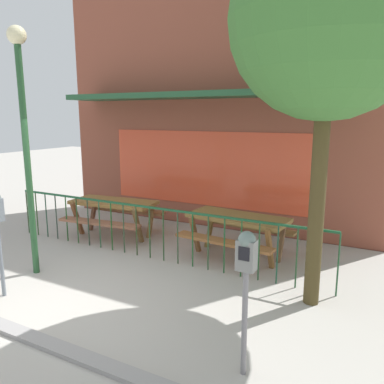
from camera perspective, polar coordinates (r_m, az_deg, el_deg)
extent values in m
plane|color=#AEA9A0|center=(5.79, -17.50, -15.45)|extent=(40.00, 40.00, 0.00)
cube|color=#512921|center=(9.30, 2.84, -4.62)|extent=(7.65, 0.54, 0.01)
cube|color=brown|center=(8.95, 3.03, 14.11)|extent=(7.65, 0.50, 5.98)
cube|color=#E54C2D|center=(8.79, 2.20, 3.45)|extent=(4.97, 0.02, 1.70)
cube|color=#255433|center=(8.28, 0.78, 14.20)|extent=(6.50, 0.99, 0.12)
cube|color=#194E2D|center=(6.87, -6.39, -2.26)|extent=(6.42, 0.04, 0.04)
cylinder|color=#2D4629|center=(9.14, -23.21, -2.76)|extent=(0.02, 0.02, 0.95)
cylinder|color=#294C21|center=(8.92, -22.03, -3.00)|extent=(0.02, 0.02, 0.95)
cylinder|color=#214731|center=(8.70, -20.79, -3.25)|extent=(0.02, 0.02, 0.95)
cylinder|color=#2A3D32|center=(8.49, -19.48, -3.52)|extent=(0.02, 0.02, 0.95)
cylinder|color=#1D4C1E|center=(8.28, -18.10, -3.79)|extent=(0.02, 0.02, 0.95)
cylinder|color=#254A23|center=(8.08, -16.66, -4.08)|extent=(0.02, 0.02, 0.95)
cylinder|color=#263D2B|center=(7.88, -15.14, -4.38)|extent=(0.02, 0.02, 0.95)
cylinder|color=#275031|center=(7.69, -13.54, -4.69)|extent=(0.02, 0.02, 0.95)
cylinder|color=#1C4F1F|center=(7.50, -11.86, -5.01)|extent=(0.02, 0.02, 0.95)
cylinder|color=#28422A|center=(7.33, -10.10, -5.35)|extent=(0.02, 0.02, 0.95)
cylinder|color=#2D4120|center=(7.16, -8.24, -5.69)|extent=(0.02, 0.02, 0.95)
cylinder|color=#274C27|center=(6.99, -6.30, -6.05)|extent=(0.02, 0.02, 0.95)
cylinder|color=#254421|center=(6.84, -4.26, -6.41)|extent=(0.02, 0.02, 0.95)
cylinder|color=#2A452B|center=(6.69, -2.13, -6.78)|extent=(0.02, 0.02, 0.95)
cylinder|color=#1A4F23|center=(6.56, 0.09, -7.16)|extent=(0.02, 0.02, 0.95)
cylinder|color=#2C4E2E|center=(6.44, 2.41, -7.54)|extent=(0.02, 0.02, 0.95)
cylinder|color=#1C4F27|center=(6.32, 4.82, -7.92)|extent=(0.02, 0.02, 0.95)
cylinder|color=#1C4C23|center=(6.22, 7.31, -8.31)|extent=(0.02, 0.02, 0.95)
cylinder|color=#214926|center=(6.13, 9.89, -8.68)|extent=(0.02, 0.02, 0.95)
cylinder|color=#19432E|center=(6.06, 12.55, -9.05)|extent=(0.02, 0.02, 0.95)
cylinder|color=#244B2A|center=(5.99, 15.27, -9.41)|extent=(0.02, 0.02, 0.95)
cylinder|color=#284926|center=(5.94, 18.05, -9.75)|extent=(0.02, 0.02, 0.95)
cylinder|color=#1F4C2B|center=(5.91, 20.87, -10.08)|extent=(0.02, 0.02, 0.95)
cube|color=olive|center=(8.31, -11.57, -1.52)|extent=(1.87, 0.95, 0.07)
cube|color=#945B41|center=(7.94, -13.65, -4.44)|extent=(1.82, 0.46, 0.05)
cube|color=brown|center=(8.83, -9.55, -2.69)|extent=(1.82, 0.46, 0.05)
cube|color=brown|center=(8.60, -16.62, -3.87)|extent=(0.11, 0.36, 0.78)
cube|color=brown|center=(9.03, -14.44, -3.04)|extent=(0.11, 0.36, 0.78)
cube|color=brown|center=(7.79, -8.02, -5.06)|extent=(0.11, 0.36, 0.78)
cube|color=brown|center=(8.27, -6.10, -4.06)|extent=(0.11, 0.36, 0.78)
cube|color=olive|center=(6.99, 6.81, -3.81)|extent=(1.86, 0.92, 0.07)
cube|color=#955B31|center=(6.61, 4.60, -7.38)|extent=(1.82, 0.42, 0.05)
cube|color=olive|center=(7.55, 8.63, -5.08)|extent=(1.82, 0.42, 0.05)
cube|color=brown|center=(7.21, 0.45, -6.32)|extent=(0.10, 0.35, 0.78)
cube|color=brown|center=(7.66, 2.73, -5.25)|extent=(0.10, 0.35, 0.78)
cube|color=brown|center=(6.57, 11.45, -8.34)|extent=(0.10, 0.35, 0.78)
cube|color=brown|center=(7.07, 13.17, -7.00)|extent=(0.10, 0.35, 0.78)
cylinder|color=slate|center=(4.01, 7.79, -18.72)|extent=(0.06, 0.06, 1.11)
cube|color=slate|center=(3.71, 8.09, -9.26)|extent=(0.18, 0.14, 0.30)
sphere|color=slate|center=(3.66, 8.15, -7.06)|extent=(0.17, 0.17, 0.17)
cube|color=black|center=(3.63, 7.70, -9.10)|extent=(0.11, 0.01, 0.13)
cylinder|color=slate|center=(6.15, -26.51, -8.90)|extent=(0.06, 0.06, 1.11)
cylinder|color=#483B1F|center=(5.31, 18.12, -0.59)|extent=(0.21, 0.21, 3.02)
sphere|color=#407734|center=(5.33, 19.69, 23.11)|extent=(2.46, 2.46, 2.46)
cylinder|color=#254F2B|center=(6.56, -23.21, 3.75)|extent=(0.10, 0.10, 3.59)
sphere|color=beige|center=(6.61, -24.58, 20.42)|extent=(0.28, 0.28, 0.28)
cube|color=gray|center=(5.30, -24.51, -18.61)|extent=(10.70, 0.20, 0.11)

